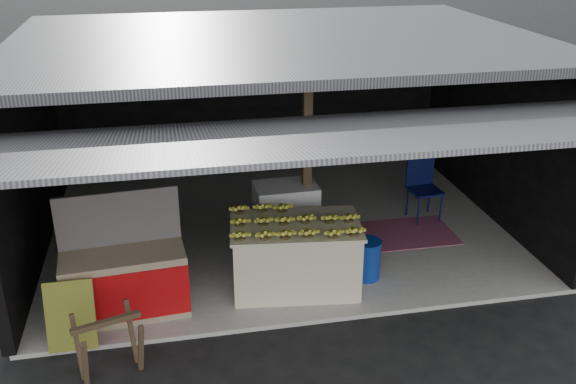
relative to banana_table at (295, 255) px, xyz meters
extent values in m
plane|color=black|center=(0.09, -0.81, -0.52)|extent=(80.00, 80.00, 0.00)
cube|color=gray|center=(0.09, 1.69, -0.49)|extent=(7.00, 5.00, 0.06)
cube|color=black|center=(0.09, 4.19, 0.99)|extent=(7.00, 0.15, 2.90)
cube|color=black|center=(-3.41, 1.69, 0.99)|extent=(0.15, 5.00, 2.90)
cube|color=black|center=(3.59, 1.69, 0.99)|extent=(0.15, 5.00, 2.90)
cube|color=#232326|center=(0.09, 1.69, 2.44)|extent=(7.20, 5.20, 0.12)
cube|color=#232326|center=(0.09, -1.76, 2.21)|extent=(7.40, 2.47, 0.48)
cube|color=#473623|center=(0.39, 1.09, 0.97)|extent=(0.12, 0.12, 2.85)
cube|color=beige|center=(0.00, 0.00, -0.02)|extent=(1.69, 1.13, 0.87)
cube|color=beige|center=(0.00, 0.00, 0.43)|extent=(1.75, 1.20, 0.04)
cube|color=white|center=(0.09, 1.10, 0.03)|extent=(0.90, 0.62, 0.98)
cube|color=navy|center=(0.09, 0.80, 0.08)|extent=(0.69, 0.04, 0.29)
cube|color=#B21414|center=(0.09, 0.80, -0.26)|extent=(0.44, 0.03, 0.10)
cube|color=#998466|center=(-2.13, -0.19, -0.05)|extent=(1.50, 0.75, 0.82)
cube|color=#AC0B0E|center=(-2.13, -0.52, -0.05)|extent=(1.45, 0.14, 0.64)
cube|color=white|center=(-2.13, -0.53, -0.05)|extent=(0.49, 0.05, 0.16)
cube|color=#19254C|center=(-2.13, 0.08, 0.70)|extent=(1.45, 0.17, 0.68)
cube|color=black|center=(-2.71, -0.75, -0.05)|extent=(0.54, 0.25, 0.78)
cube|color=#473623|center=(-2.50, -1.53, -0.16)|extent=(0.13, 0.27, 0.70)
cube|color=#473623|center=(-1.95, -1.36, -0.16)|extent=(0.13, 0.27, 0.70)
cube|color=#473623|center=(-2.60, -1.20, -0.16)|extent=(0.13, 0.27, 0.70)
cube|color=#473623|center=(-2.05, -1.03, -0.16)|extent=(0.13, 0.27, 0.70)
cube|color=#473623|center=(-2.28, -1.28, 0.16)|extent=(0.71, 0.28, 0.06)
cylinder|color=navy|center=(0.98, 0.02, -0.20)|extent=(0.35, 0.35, 0.52)
cylinder|color=#0A0F3A|center=(2.25, 1.37, -0.21)|extent=(0.03, 0.03, 0.49)
cylinder|color=#0A0F3A|center=(2.63, 1.40, -0.21)|extent=(0.03, 0.03, 0.49)
cylinder|color=#0A0F3A|center=(2.21, 1.75, -0.21)|extent=(0.03, 0.03, 0.49)
cylinder|color=#0A0F3A|center=(2.60, 1.79, -0.21)|extent=(0.03, 0.03, 0.49)
cube|color=#0A0F3A|center=(2.42, 1.58, 0.03)|extent=(0.51, 0.51, 0.04)
cube|color=#0A0F3A|center=(2.40, 1.79, 0.29)|extent=(0.47, 0.08, 0.50)
cube|color=maroon|center=(1.95, 1.14, -0.45)|extent=(1.51, 1.01, 0.01)
cube|color=black|center=(-0.71, 4.09, 1.39)|extent=(0.32, 0.03, 0.42)
cube|color=#4C4C59|center=(-0.71, 4.07, 1.39)|extent=(0.26, 0.02, 0.34)
cube|color=black|center=(-0.11, 4.09, 1.41)|extent=(0.32, 0.03, 0.42)
cube|color=#4C4C59|center=(-0.11, 4.07, 1.41)|extent=(0.26, 0.02, 0.34)
cube|color=black|center=(0.59, 4.09, 1.43)|extent=(0.32, 0.03, 0.42)
cube|color=#4C4C59|center=(0.59, 4.07, 1.43)|extent=(0.26, 0.02, 0.34)
camera|label=1|loc=(-1.52, -7.08, 4.04)|focal=40.00mm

